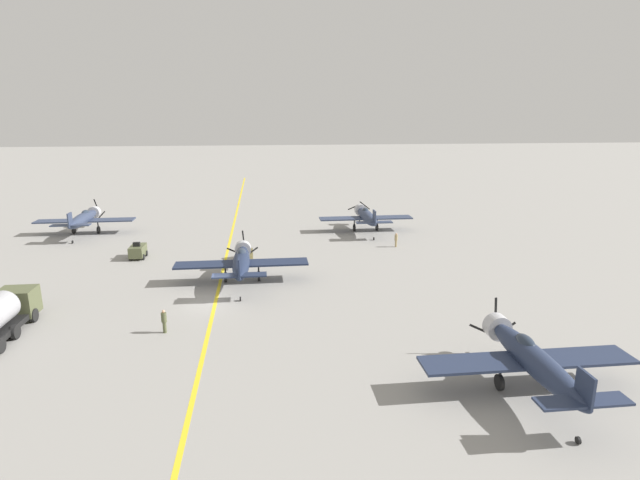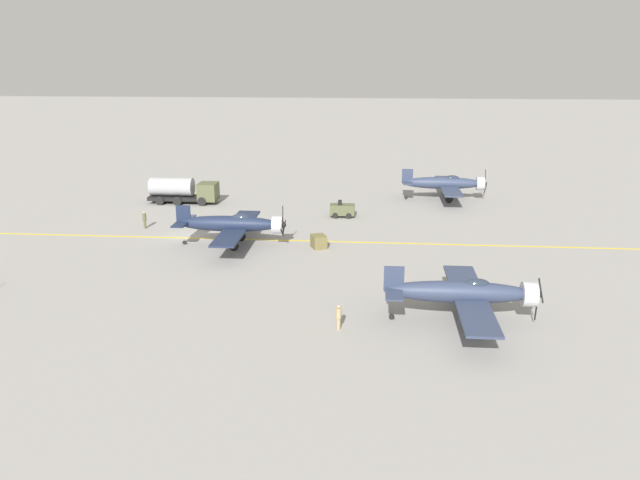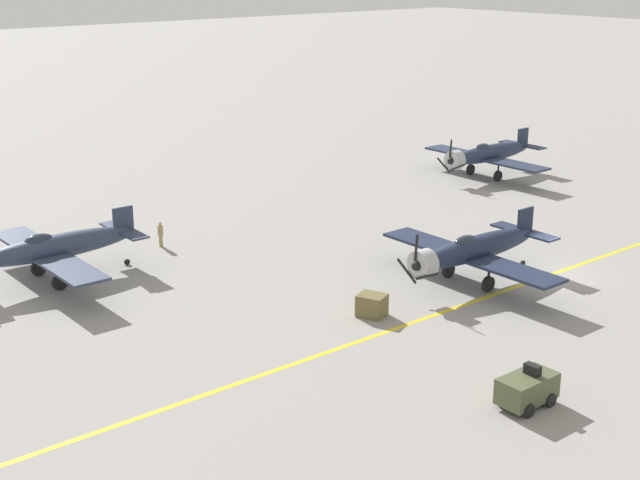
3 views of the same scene
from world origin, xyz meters
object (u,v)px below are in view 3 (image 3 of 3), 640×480
object	(u,v)px
tow_tractor	(527,388)
ground_crew_walking	(160,233)
airplane_near_right	(488,154)
airplane_far_right	(52,248)
airplane_mid_center	(473,250)
supply_crate_by_tanker	(372,305)

from	to	relation	value
tow_tractor	ground_crew_walking	size ratio (longest dim) A/B	1.58
airplane_near_right	airplane_far_right	size ratio (longest dim) A/B	1.00
airplane_mid_center	airplane_far_right	xyz separation A→B (m)	(15.28, 18.42, 0.00)
airplane_near_right	supply_crate_by_tanker	xyz separation A→B (m)	(-16.36, 27.94, -1.43)
airplane_mid_center	airplane_far_right	size ratio (longest dim) A/B	1.00
airplane_mid_center	airplane_far_right	bearing A→B (deg)	54.76
airplane_near_right	ground_crew_walking	xyz separation A→B (m)	(0.76, 30.70, -1.12)
ground_crew_walking	airplane_far_right	bearing A→B (deg)	103.00
airplane_near_right	airplane_far_right	world-z (taller)	airplane_near_right
tow_tractor	airplane_near_right	bearing A→B (deg)	-46.87
ground_crew_walking	airplane_mid_center	bearing A→B (deg)	-148.50
airplane_near_right	tow_tractor	bearing A→B (deg)	124.87
airplane_far_right	ground_crew_walking	size ratio (longest dim) A/B	7.31
airplane_far_right	supply_crate_by_tanker	bearing A→B (deg)	-157.31
airplane_near_right	ground_crew_walking	distance (m)	30.73
tow_tractor	ground_crew_walking	xyz separation A→B (m)	(28.36, 1.23, 0.10)
airplane_far_right	ground_crew_walking	bearing A→B (deg)	-89.27
ground_crew_walking	supply_crate_by_tanker	bearing A→B (deg)	-170.84
airplane_near_right	airplane_mid_center	bearing A→B (deg)	120.72
airplane_mid_center	airplane_far_right	world-z (taller)	airplane_mid_center
airplane_mid_center	airplane_near_right	bearing A→B (deg)	-46.57
airplane_near_right	supply_crate_by_tanker	distance (m)	32.41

